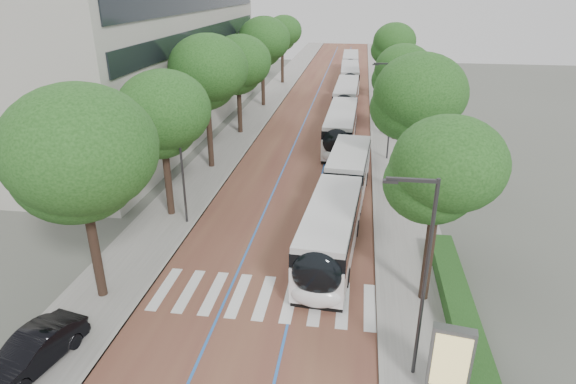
% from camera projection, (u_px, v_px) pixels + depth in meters
% --- Properties ---
extents(ground, '(160.00, 160.00, 0.00)m').
position_uv_depth(ground, '(256.00, 310.00, 22.15)').
color(ground, '#51544C').
rests_on(ground, ground).
extents(road, '(11.00, 140.00, 0.02)m').
position_uv_depth(road, '(324.00, 108.00, 58.47)').
color(road, brown).
rests_on(road, ground).
extents(sidewalk_left, '(4.00, 140.00, 0.12)m').
position_uv_depth(sidewalk_left, '(263.00, 105.00, 59.46)').
color(sidewalk_left, gray).
rests_on(sidewalk_left, ground).
extents(sidewalk_right, '(4.00, 140.00, 0.12)m').
position_uv_depth(sidewalk_right, '(387.00, 110.00, 57.44)').
color(sidewalk_right, gray).
rests_on(sidewalk_right, ground).
extents(kerb_left, '(0.20, 140.00, 0.14)m').
position_uv_depth(kerb_left, '(279.00, 106.00, 59.20)').
color(kerb_left, gray).
rests_on(kerb_left, ground).
extents(kerb_right, '(0.20, 140.00, 0.14)m').
position_uv_depth(kerb_right, '(371.00, 109.00, 57.70)').
color(kerb_right, gray).
rests_on(kerb_right, ground).
extents(zebra_crossing, '(10.55, 3.60, 0.01)m').
position_uv_depth(zebra_crossing, '(264.00, 297.00, 23.02)').
color(zebra_crossing, silver).
rests_on(zebra_crossing, ground).
extents(lane_line_left, '(0.12, 126.00, 0.01)m').
position_uv_depth(lane_line_left, '(311.00, 107.00, 58.68)').
color(lane_line_left, '#245DB5').
rests_on(lane_line_left, road).
extents(lane_line_right, '(0.12, 126.00, 0.01)m').
position_uv_depth(lane_line_right, '(337.00, 108.00, 58.25)').
color(lane_line_right, '#245DB5').
rests_on(lane_line_right, road).
extents(office_building, '(18.11, 40.00, 14.00)m').
position_uv_depth(office_building, '(120.00, 59.00, 47.42)').
color(office_building, '#9B9990').
rests_on(office_building, ground).
extents(hedge, '(1.20, 14.00, 0.80)m').
position_uv_depth(hedge, '(462.00, 320.00, 20.72)').
color(hedge, '#1A4016').
rests_on(hedge, sidewalk_right).
extents(streetlight_near, '(1.82, 0.20, 8.00)m').
position_uv_depth(streetlight_near, '(422.00, 267.00, 16.63)').
color(streetlight_near, '#303033').
rests_on(streetlight_near, sidewalk_right).
extents(streetlight_far, '(1.82, 0.20, 8.00)m').
position_uv_depth(streetlight_far, '(389.00, 104.00, 39.33)').
color(streetlight_far, '#303033').
rests_on(streetlight_far, sidewalk_right).
extents(lamp_post_left, '(0.14, 0.14, 8.00)m').
position_uv_depth(lamp_post_left, '(182.00, 161.00, 28.60)').
color(lamp_post_left, '#303033').
rests_on(lamp_post_left, sidewalk_left).
extents(trees_left, '(6.44, 60.81, 9.97)m').
position_uv_depth(trees_left, '(223.00, 72.00, 41.16)').
color(trees_left, black).
rests_on(trees_left, ground).
extents(trees_right, '(5.96, 46.95, 9.39)m').
position_uv_depth(trees_right, '(405.00, 83.00, 38.38)').
color(trees_right, black).
rests_on(trees_right, ground).
extents(lead_bus, '(3.77, 18.52, 3.20)m').
position_uv_depth(lead_bus, '(339.00, 204.00, 28.97)').
color(lead_bus, black).
rests_on(lead_bus, ground).
extents(bus_queued_0, '(2.77, 12.44, 3.20)m').
position_uv_depth(bus_queued_0, '(341.00, 129.00, 44.13)').
color(bus_queued_0, silver).
rests_on(bus_queued_0, ground).
extents(bus_queued_1, '(2.71, 12.43, 3.20)m').
position_uv_depth(bus_queued_1, '(346.00, 98.00, 56.21)').
color(bus_queued_1, silver).
rests_on(bus_queued_1, ground).
extents(bus_queued_2, '(2.88, 12.47, 3.20)m').
position_uv_depth(bus_queued_2, '(350.00, 77.00, 68.56)').
color(bus_queued_2, silver).
rests_on(bus_queued_2, ground).
extents(bus_queued_3, '(2.76, 12.44, 3.20)m').
position_uv_depth(bus_queued_3, '(350.00, 64.00, 80.41)').
color(bus_queued_3, silver).
rests_on(bus_queued_3, ground).
extents(ad_panel, '(1.49, 0.65, 3.00)m').
position_uv_depth(ad_panel, '(450.00, 362.00, 16.77)').
color(ad_panel, '#59595B').
rests_on(ad_panel, sidewalk_right).
extents(parked_car, '(2.43, 4.63, 1.45)m').
position_uv_depth(parked_car, '(33.00, 351.00, 18.46)').
color(parked_car, black).
rests_on(parked_car, sidewalk_left).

